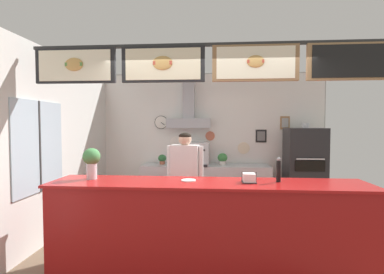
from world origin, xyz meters
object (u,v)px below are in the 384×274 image
(potted_oregano, at_px, (223,159))
(napkin_holder, at_px, (249,178))
(pizza_oven, at_px, (304,170))
(shop_worker, at_px, (185,178))
(condiment_plate, at_px, (189,180))
(potted_rosemary, at_px, (162,159))
(pepper_grinder, at_px, (279,170))
(espresso_machine, at_px, (198,154))
(basil_vase, at_px, (92,161))

(potted_oregano, height_order, napkin_holder, napkin_holder)
(pizza_oven, xyz_separation_m, napkin_holder, (-1.37, -2.46, 0.29))
(pizza_oven, relative_size, shop_worker, 1.10)
(potted_oregano, xyz_separation_m, condiment_plate, (-0.47, -2.56, 0.05))
(shop_worker, distance_m, potted_oregano, 1.46)
(shop_worker, distance_m, potted_rosemary, 1.49)
(pizza_oven, relative_size, pepper_grinder, 6.27)
(condiment_plate, height_order, pepper_grinder, pepper_grinder)
(potted_oregano, bearing_deg, condiment_plate, -100.36)
(condiment_plate, bearing_deg, espresso_machine, 90.81)
(potted_oregano, bearing_deg, basil_vase, -122.67)
(pizza_oven, height_order, condiment_plate, pizza_oven)
(pizza_oven, relative_size, potted_rosemary, 8.70)
(pizza_oven, height_order, potted_oregano, pizza_oven)
(pepper_grinder, bearing_deg, shop_worker, 133.80)
(potted_rosemary, xyz_separation_m, basil_vase, (-0.37, -2.59, 0.28))
(potted_oregano, xyz_separation_m, potted_rosemary, (-1.25, 0.05, -0.02))
(potted_oregano, distance_m, condiment_plate, 2.60)
(potted_oregano, distance_m, basil_vase, 3.03)
(potted_rosemary, xyz_separation_m, pepper_grinder, (1.81, -2.59, 0.21))
(shop_worker, height_order, napkin_holder, shop_worker)
(napkin_holder, height_order, basil_vase, basil_vase)
(napkin_holder, bearing_deg, espresso_machine, 105.56)
(potted_oregano, height_order, pepper_grinder, pepper_grinder)
(pizza_oven, bearing_deg, condiment_plate, -130.31)
(shop_worker, distance_m, condiment_plate, 1.28)
(napkin_holder, xyz_separation_m, condiment_plate, (-0.69, 0.04, -0.04))
(espresso_machine, bearing_deg, napkin_holder, -74.44)
(potted_rosemary, distance_m, condiment_plate, 2.72)
(potted_oregano, relative_size, pepper_grinder, 0.87)
(condiment_plate, bearing_deg, pepper_grinder, 0.76)
(condiment_plate, bearing_deg, shop_worker, 97.69)
(espresso_machine, relative_size, napkin_holder, 3.22)
(shop_worker, height_order, potted_oregano, shop_worker)
(shop_worker, height_order, espresso_machine, shop_worker)
(pizza_oven, height_order, espresso_machine, pizza_oven)
(potted_rosemary, xyz_separation_m, condiment_plate, (0.79, -2.61, 0.08))
(pepper_grinder, bearing_deg, condiment_plate, -179.24)
(espresso_machine, height_order, condiment_plate, espresso_machine)
(shop_worker, relative_size, basil_vase, 4.30)
(espresso_machine, distance_m, potted_rosemary, 0.76)
(pizza_oven, distance_m, espresso_machine, 2.12)
(potted_rosemary, height_order, pepper_grinder, pepper_grinder)
(shop_worker, xyz_separation_m, napkin_holder, (0.85, -1.29, 0.26))
(pizza_oven, distance_m, potted_oregano, 1.61)
(condiment_plate, bearing_deg, napkin_holder, -3.20)
(basil_vase, xyz_separation_m, pepper_grinder, (2.18, -0.01, -0.07))
(potted_oregano, distance_m, napkin_holder, 2.61)
(pizza_oven, bearing_deg, pepper_grinder, -113.28)
(potted_rosemary, distance_m, basil_vase, 2.63)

